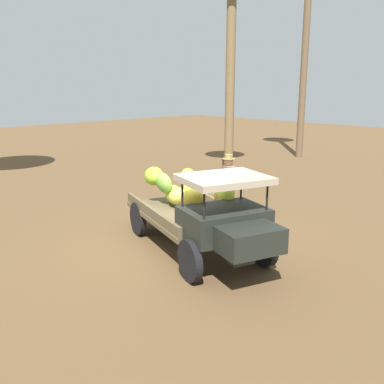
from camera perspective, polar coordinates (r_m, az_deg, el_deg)
ground_plane at (r=9.77m, az=-1.05°, el=-6.77°), size 60.00×60.00×0.00m
truck at (r=8.99m, az=1.54°, el=-2.59°), size 4.66×2.83×1.83m
farmer at (r=11.32m, az=4.74°, el=1.25°), size 0.56×0.53×1.71m
wooden_crate at (r=11.50m, az=-2.14°, el=-2.26°), size 0.66×0.63×0.50m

